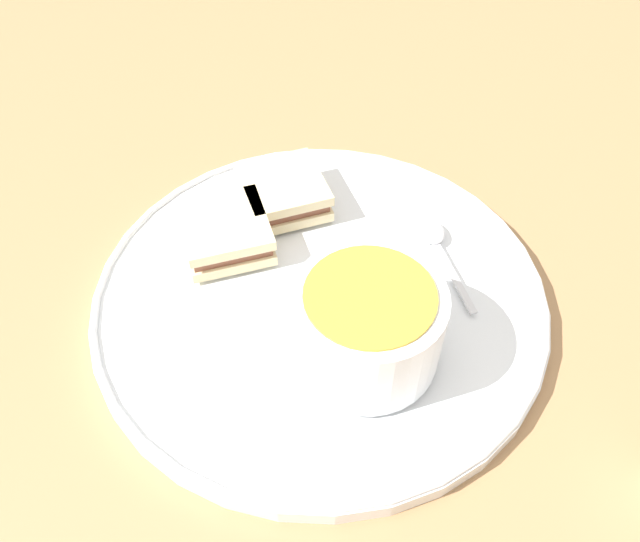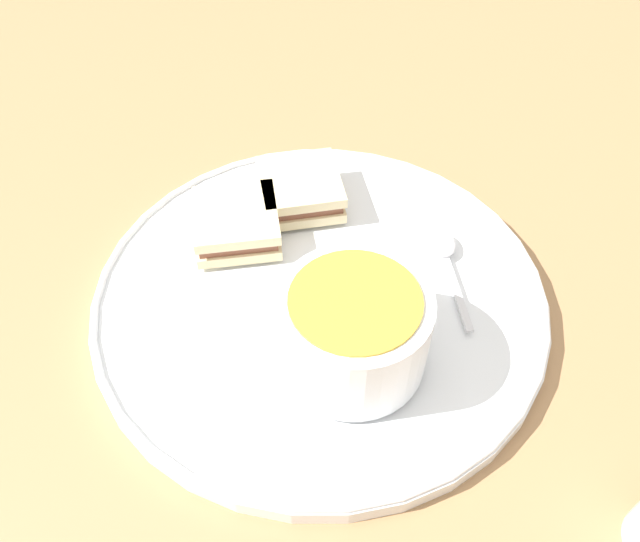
{
  "view_description": "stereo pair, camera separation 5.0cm",
  "coord_description": "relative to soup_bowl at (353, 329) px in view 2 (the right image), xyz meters",
  "views": [
    {
      "loc": [
        -0.33,
        -0.05,
        0.41
      ],
      "look_at": [
        0.0,
        0.0,
        0.04
      ],
      "focal_mm": 35.0,
      "sensor_mm": 36.0,
      "label": 1
    },
    {
      "loc": [
        -0.32,
        -0.1,
        0.41
      ],
      "look_at": [
        0.0,
        0.0,
        0.04
      ],
      "focal_mm": 35.0,
      "sensor_mm": 36.0,
      "label": 2
    }
  ],
  "objects": [
    {
      "name": "plate",
      "position": [
        0.06,
        0.04,
        -0.04
      ],
      "size": [
        0.37,
        0.37,
        0.02
      ],
      "color": "white",
      "rests_on": "ground_plane"
    },
    {
      "name": "soup_bowl",
      "position": [
        0.0,
        0.0,
        0.0
      ],
      "size": [
        0.11,
        0.11,
        0.07
      ],
      "color": "white",
      "rests_on": "plate"
    },
    {
      "name": "spoon",
      "position": [
        0.13,
        -0.05,
        -0.03
      ],
      "size": [
        0.11,
        0.06,
        0.01
      ],
      "rotation": [
        0.0,
        0.0,
        6.69
      ],
      "color": "silver",
      "rests_on": "plate"
    },
    {
      "name": "sandwich_half_near",
      "position": [
        0.15,
        0.09,
        -0.02
      ],
      "size": [
        0.1,
        0.1,
        0.03
      ],
      "rotation": [
        0.0,
        0.0,
        0.48
      ],
      "color": "beige",
      "rests_on": "plate"
    },
    {
      "name": "sandwich_half_far",
      "position": [
        0.1,
        0.13,
        -0.02
      ],
      "size": [
        0.1,
        0.1,
        0.03
      ],
      "rotation": [
        0.0,
        0.0,
        0.44
      ],
      "color": "beige",
      "rests_on": "plate"
    },
    {
      "name": "ground_plane",
      "position": [
        0.06,
        0.04,
        -0.05
      ],
      "size": [
        2.4,
        2.4,
        0.0
      ],
      "primitive_type": "plane",
      "color": "#9E754C"
    }
  ]
}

